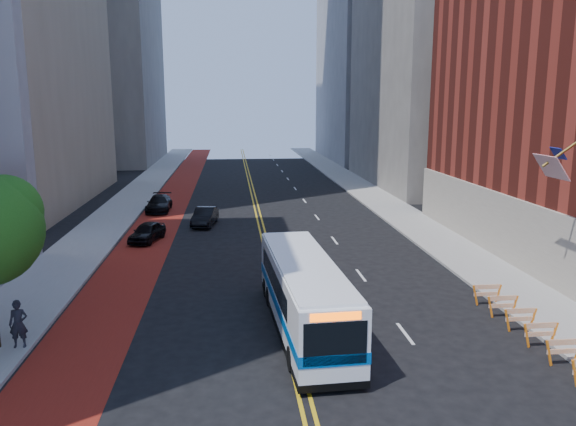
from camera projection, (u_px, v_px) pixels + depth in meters
The scene contains 14 objects.
ground at pixel (310, 421), 16.79m from camera, with size 160.00×160.00×0.00m, color black.
sidewalk_left at pixel (109, 221), 44.87m from camera, with size 4.00×140.00×0.15m, color gray.
sidewalk_right at pixel (401, 215), 47.25m from camera, with size 4.00×140.00×0.15m, color gray.
bus_lane_paint at pixel (159, 221), 45.27m from camera, with size 3.60×140.00×0.01m, color maroon.
center_line_inner at pixel (257, 219), 46.06m from camera, with size 0.14×140.00×0.01m, color gold.
center_line_outer at pixel (261, 218), 46.09m from camera, with size 0.14×140.00×0.01m, color gold.
lane_dashes at pixel (304, 201), 54.36m from camera, with size 0.14×98.20×0.01m.
midrise_right_near at pixel (457, 5), 62.06m from camera, with size 18.00×26.00×40.00m, color slate.
construction_barriers at pixel (552, 339), 20.96m from camera, with size 1.42×10.91×1.00m.
transit_bus at pixel (304, 293), 23.30m from camera, with size 2.96×11.08×3.02m.
car_a at pixel (147, 232), 38.41m from camera, with size 1.54×3.83×1.31m, color black.
car_b at pixel (205, 217), 43.40m from camera, with size 1.46×4.18×1.38m, color black.
car_c at pixel (159, 203), 49.08m from camera, with size 1.93×4.74×1.38m, color black.
pedestrian at pixel (18, 324), 21.35m from camera, with size 0.68×0.45×1.86m, color black.
Camera 1 is at (-2.21, -15.12, 9.36)m, focal length 35.00 mm.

